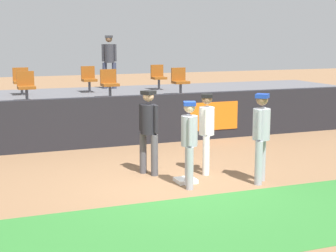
% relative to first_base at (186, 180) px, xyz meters
% --- Properties ---
extents(ground_plane, '(60.00, 60.00, 0.00)m').
position_rel_first_base_xyz_m(ground_plane, '(-0.26, -0.02, -0.04)').
color(ground_plane, '#846042').
extents(grass_foreground_strip, '(18.00, 2.80, 0.01)m').
position_rel_first_base_xyz_m(grass_foreground_strip, '(-0.26, -2.35, -0.04)').
color(grass_foreground_strip, '#2D722D').
rests_on(grass_foreground_strip, ground_plane).
extents(first_base, '(0.40, 0.40, 0.08)m').
position_rel_first_base_xyz_m(first_base, '(0.00, 0.00, 0.00)').
color(first_base, white).
rests_on(first_base, ground_plane).
extents(player_fielder_home, '(0.49, 0.47, 1.73)m').
position_rel_first_base_xyz_m(player_fielder_home, '(0.70, 0.51, 0.96)').
color(player_fielder_home, white).
rests_on(player_fielder_home, ground_plane).
extents(player_runner_visitor, '(0.41, 0.46, 1.70)m').
position_rel_first_base_xyz_m(player_runner_visitor, '(-0.07, -0.34, 0.94)').
color(player_runner_visitor, '#9EA3AD').
rests_on(player_runner_visitor, ground_plane).
extents(player_coach_visitor, '(0.49, 0.49, 1.81)m').
position_rel_first_base_xyz_m(player_coach_visitor, '(1.40, -0.55, 1.01)').
color(player_coach_visitor, '#9EA3AD').
rests_on(player_coach_visitor, ground_plane).
extents(player_umpire, '(0.47, 0.47, 1.81)m').
position_rel_first_base_xyz_m(player_umpire, '(-0.50, 0.86, 1.01)').
color(player_umpire, '#4C4C51').
rests_on(player_umpire, ground_plane).
extents(field_wall, '(18.00, 0.26, 1.35)m').
position_rel_first_base_xyz_m(field_wall, '(-0.24, 3.98, 0.63)').
color(field_wall, black).
rests_on(field_wall, ground_plane).
extents(bleacher_platform, '(18.00, 4.80, 1.13)m').
position_rel_first_base_xyz_m(bleacher_platform, '(-0.26, 6.55, 0.53)').
color(bleacher_platform, '#59595E').
rests_on(bleacher_platform, ground_plane).
extents(seat_front_left, '(0.47, 0.44, 0.84)m').
position_rel_first_base_xyz_m(seat_front_left, '(-2.52, 5.42, 1.56)').
color(seat_front_left, '#4C4C51').
rests_on(seat_front_left, bleacher_platform).
extents(seat_front_center, '(0.48, 0.44, 0.84)m').
position_rel_first_base_xyz_m(seat_front_center, '(-0.15, 5.42, 1.56)').
color(seat_front_center, '#4C4C51').
rests_on(seat_front_center, bleacher_platform).
extents(seat_front_right, '(0.46, 0.44, 0.84)m').
position_rel_first_base_xyz_m(seat_front_right, '(2.08, 5.42, 1.56)').
color(seat_front_right, '#4C4C51').
rests_on(seat_front_right, bleacher_platform).
extents(seat_back_right, '(0.44, 0.44, 0.84)m').
position_rel_first_base_xyz_m(seat_back_right, '(2.03, 7.22, 1.56)').
color(seat_back_right, '#4C4C51').
rests_on(seat_back_right, bleacher_platform).
extents(seat_back_left, '(0.48, 0.44, 0.84)m').
position_rel_first_base_xyz_m(seat_back_left, '(-2.48, 7.22, 1.56)').
color(seat_back_left, '#4C4C51').
rests_on(seat_back_left, bleacher_platform).
extents(seat_back_center, '(0.44, 0.44, 0.84)m').
position_rel_first_base_xyz_m(seat_back_center, '(-0.36, 7.22, 1.56)').
color(seat_back_center, '#4C4C51').
rests_on(seat_back_center, bleacher_platform).
extents(spectator_hooded, '(0.48, 0.45, 1.82)m').
position_rel_first_base_xyz_m(spectator_hooded, '(0.58, 8.17, 2.15)').
color(spectator_hooded, '#33384C').
rests_on(spectator_hooded, bleacher_platform).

